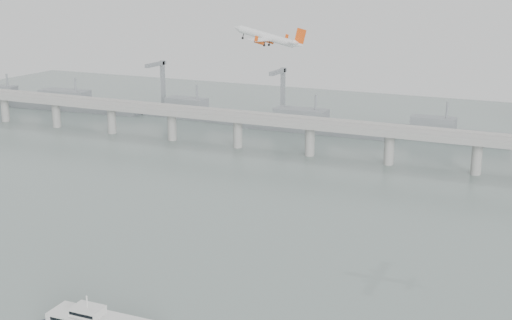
% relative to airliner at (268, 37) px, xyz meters
% --- Properties ---
extents(ground, '(900.00, 900.00, 0.00)m').
position_rel_airliner_xyz_m(ground, '(4.54, -77.16, -83.66)').
color(ground, slate).
rests_on(ground, ground).
extents(bridge, '(800.00, 22.00, 23.90)m').
position_rel_airliner_xyz_m(bridge, '(3.39, 122.84, -66.01)').
color(bridge, '#9A9A97').
rests_on(bridge, ground).
extents(distant_fleet, '(453.00, 60.90, 40.00)m').
position_rel_airliner_xyz_m(distant_fleet, '(-150.82, 187.92, -77.43)').
color(distant_fleet, slate).
rests_on(distant_fleet, ground).
extents(airliner, '(34.28, 30.89, 9.88)m').
position_rel_airliner_xyz_m(airliner, '(0.00, 0.00, 0.00)').
color(airliner, white).
rests_on(airliner, ground).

